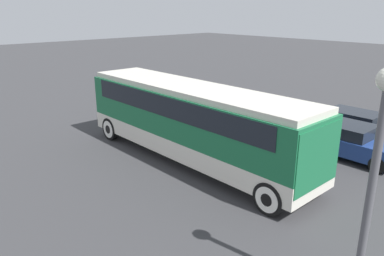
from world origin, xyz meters
name	(u,v)px	position (x,y,z in m)	size (l,w,h in m)	color
ground_plane	(192,160)	(0.00, 0.00, 0.00)	(120.00, 120.00, 0.00)	#38383A
tour_bus	(194,117)	(0.10, 0.00, 1.89)	(11.13, 2.56, 3.13)	silver
parked_car_near	(356,125)	(3.23, 7.69, 0.66)	(4.56, 1.88, 1.32)	black
parked_car_mid	(349,140)	(4.06, 5.25, 0.70)	(4.02, 1.97, 1.39)	navy
lamp_post	(376,157)	(8.15, -2.78, 3.37)	(0.44, 0.44, 5.05)	#515156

